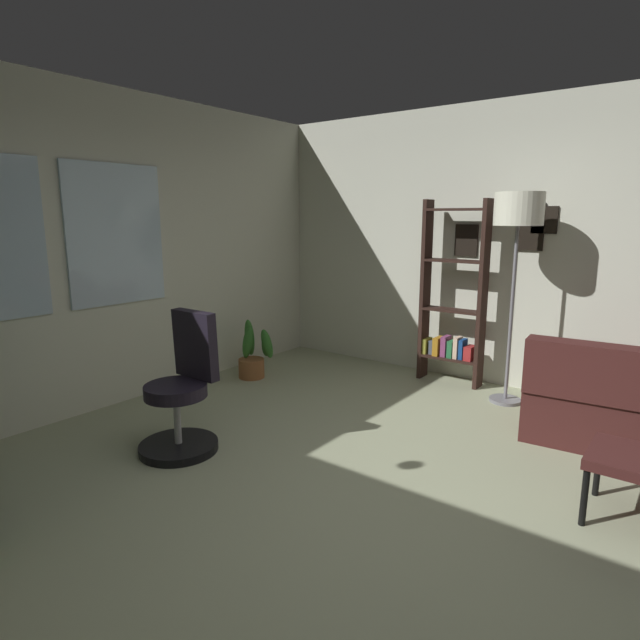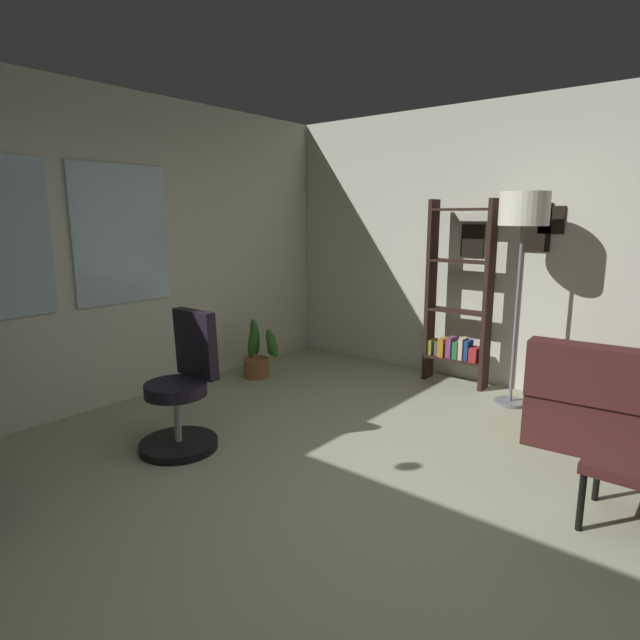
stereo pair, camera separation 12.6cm
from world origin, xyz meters
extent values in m
cube|color=#A0A683|center=(0.00, 0.00, -0.05)|extent=(5.30, 6.04, 0.10)
cube|color=beige|center=(0.00, 3.07, 1.37)|extent=(5.30, 0.10, 2.74)
cube|color=silver|center=(0.13, 3.01, 1.51)|extent=(0.90, 0.03, 1.20)
cube|color=beige|center=(2.70, 0.00, 1.37)|extent=(0.10, 6.04, 2.74)
cube|color=black|center=(2.64, 0.85, 1.43)|extent=(0.02, 0.23, 0.32)
cube|color=black|center=(2.64, 0.25, 1.57)|extent=(0.02, 0.25, 0.43)
cube|color=black|center=(2.64, 0.13, 1.63)|extent=(0.02, 0.23, 0.25)
cube|color=#411D1B|center=(1.85, -0.16, 0.49)|extent=(0.93, 0.21, 0.20)
cube|color=#411D1B|center=(0.68, -0.91, 0.36)|extent=(0.45, 0.40, 0.06)
cylinder|color=black|center=(0.49, -0.74, 0.17)|extent=(0.04, 0.04, 0.33)
cylinder|color=black|center=(0.88, -0.74, 0.17)|extent=(0.04, 0.04, 0.33)
cylinder|color=black|center=(-0.26, 1.78, 0.03)|extent=(0.56, 0.56, 0.06)
cylinder|color=#B2B2B7|center=(-0.26, 1.78, 0.26)|extent=(0.05, 0.05, 0.39)
cylinder|color=black|center=(-0.26, 1.78, 0.45)|extent=(0.44, 0.44, 0.09)
cube|color=black|center=(-0.07, 1.78, 0.75)|extent=(0.10, 0.40, 0.50)
cube|color=black|center=(2.43, 0.58, 0.91)|extent=(0.18, 0.04, 1.83)
cube|color=black|center=(2.43, 1.18, 0.91)|extent=(0.18, 0.04, 1.83)
cube|color=black|center=(2.43, 0.88, 0.25)|extent=(0.18, 0.56, 0.02)
cube|color=black|center=(2.43, 0.88, 0.74)|extent=(0.18, 0.56, 0.02)
cube|color=black|center=(2.43, 0.88, 1.23)|extent=(0.18, 0.56, 0.02)
cube|color=black|center=(2.43, 0.88, 1.73)|extent=(0.18, 0.56, 0.02)
cube|color=#A72727|center=(2.44, 0.68, 0.33)|extent=(0.16, 0.08, 0.14)
cube|color=navy|center=(2.45, 0.75, 0.36)|extent=(0.14, 0.04, 0.20)
cube|color=beige|center=(2.44, 0.81, 0.37)|extent=(0.15, 0.04, 0.21)
cube|color=#276B3D|center=(2.44, 0.86, 0.35)|extent=(0.16, 0.05, 0.17)
cube|color=#813A67|center=(2.44, 0.93, 0.37)|extent=(0.15, 0.05, 0.21)
cube|color=#AF741D|center=(2.43, 1.01, 0.36)|extent=(0.17, 0.06, 0.19)
cube|color=#484F5F|center=(2.45, 1.08, 0.33)|extent=(0.13, 0.05, 0.14)
cube|color=olive|center=(2.44, 1.15, 0.34)|extent=(0.16, 0.07, 0.16)
cylinder|color=slate|center=(2.19, 0.23, 0.01)|extent=(0.28, 0.28, 0.03)
cylinder|color=slate|center=(2.19, 0.23, 0.81)|extent=(0.03, 0.03, 1.55)
cylinder|color=white|center=(2.19, 0.23, 1.72)|extent=(0.41, 0.41, 0.28)
cylinder|color=#965B32|center=(1.32, 2.59, 0.10)|extent=(0.27, 0.27, 0.20)
ellipsoid|color=#306E27|center=(1.41, 2.70, 0.40)|extent=(0.19, 0.15, 0.41)
ellipsoid|color=#306E27|center=(1.33, 2.65, 0.36)|extent=(0.15, 0.15, 0.35)
ellipsoid|color=#306E27|center=(1.44, 2.48, 0.36)|extent=(0.18, 0.20, 0.33)
ellipsoid|color=#306E27|center=(1.50, 2.55, 0.32)|extent=(0.13, 0.13, 0.26)
camera|label=1|loc=(-2.44, -1.15, 1.66)|focal=29.23mm
camera|label=2|loc=(-2.36, -1.25, 1.66)|focal=29.23mm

